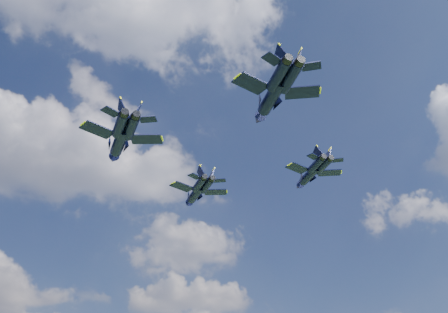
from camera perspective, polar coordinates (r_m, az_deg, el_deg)
jet_lead at (r=102.10m, az=-3.31°, el=-4.30°), size 11.99×15.62×3.70m
jet_left at (r=86.16m, az=-11.89°, el=1.57°), size 13.78×17.98×4.26m
jet_right at (r=95.56m, az=9.63°, el=-2.17°), size 11.16×14.27×3.42m
jet_slot at (r=75.76m, az=5.33°, el=6.61°), size 13.66×17.37×4.18m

